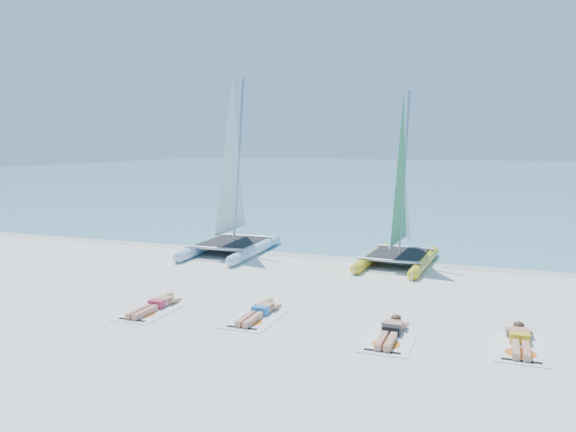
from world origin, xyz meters
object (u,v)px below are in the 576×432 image
(towel_b, at_px, (256,318))
(sunbather_b, at_px, (259,311))
(towel_c, at_px, (389,339))
(sunbather_a, at_px, (156,304))
(towel_d, at_px, (520,347))
(catamaran_blue, at_px, (232,199))
(towel_a, at_px, (151,311))
(sunbather_d, at_px, (520,339))
(catamaran_yellow, at_px, (402,207))
(sunbather_c, at_px, (391,331))

(towel_b, bearing_deg, sunbather_b, 90.00)
(towel_b, xyz_separation_m, towel_c, (3.07, -0.33, 0.00))
(sunbather_a, relative_size, towel_b, 0.93)
(towel_b, height_order, towel_c, same)
(towel_c, relative_size, towel_d, 1.00)
(catamaran_blue, distance_m, sunbather_b, 7.85)
(towel_a, distance_m, sunbather_d, 8.08)
(towel_b, height_order, sunbather_b, sunbather_b)
(catamaran_yellow, relative_size, towel_d, 3.17)
(catamaran_blue, xyz_separation_m, sunbather_a, (1.34, -6.94, -1.82))
(sunbather_a, bearing_deg, towel_a, -90.00)
(catamaran_blue, distance_m, catamaran_yellow, 5.99)
(towel_d, bearing_deg, towel_b, -179.23)
(sunbather_c, xyz_separation_m, towel_d, (2.46, 0.21, -0.11))
(towel_a, xyz_separation_m, towel_b, (2.53, 0.35, 0.00))
(towel_b, relative_size, sunbather_b, 1.07)
(catamaran_blue, distance_m, sunbather_c, 9.96)
(towel_a, relative_size, towel_d, 1.00)
(sunbather_b, bearing_deg, catamaran_yellow, 73.31)
(sunbather_a, distance_m, towel_b, 2.54)
(towel_a, height_order, towel_c, same)
(sunbather_c, height_order, sunbather_d, same)
(towel_d, bearing_deg, sunbather_d, 90.00)
(catamaran_blue, distance_m, towel_c, 10.11)
(sunbather_b, height_order, sunbather_c, same)
(sunbather_a, relative_size, sunbather_c, 1.00)
(catamaran_yellow, xyz_separation_m, towel_b, (-2.11, -7.21, -1.84))
(catamaran_yellow, distance_m, sunbather_d, 7.93)
(catamaran_blue, xyz_separation_m, towel_d, (9.39, -6.70, -1.93))
(sunbather_b, bearing_deg, sunbather_c, -6.14)
(towel_a, relative_size, towel_b, 1.00)
(sunbather_c, distance_m, towel_d, 2.47)
(catamaran_yellow, relative_size, towel_c, 3.17)
(sunbather_a, distance_m, towel_c, 5.60)
(sunbather_a, bearing_deg, catamaran_blue, 100.93)
(sunbather_c, xyz_separation_m, sunbather_d, (2.46, 0.40, 0.00))
(towel_c, xyz_separation_m, sunbather_c, (0.00, 0.19, 0.11))
(catamaran_yellow, bearing_deg, sunbather_a, -119.07)
(sunbather_c, bearing_deg, sunbather_a, -179.75)
(towel_c, bearing_deg, catamaran_blue, 134.31)
(towel_a, relative_size, sunbather_c, 1.07)
(sunbather_a, bearing_deg, sunbather_b, 7.96)
(catamaran_yellow, relative_size, sunbather_a, 3.39)
(towel_b, bearing_deg, towel_d, 0.77)
(catamaran_blue, height_order, sunbather_c, catamaran_blue)
(towel_c, bearing_deg, towel_b, 173.86)
(towel_a, distance_m, sunbather_c, 5.60)
(towel_b, height_order, towel_d, same)
(catamaran_blue, relative_size, towel_a, 3.51)
(sunbather_a, height_order, towel_d, sunbather_a)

